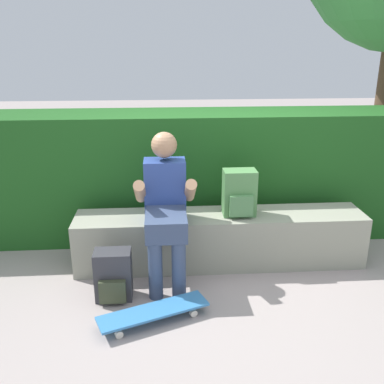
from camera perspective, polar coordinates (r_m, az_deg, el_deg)
The scene contains 7 objects.
ground_plane at distance 3.65m, azimuth 4.51°, elevation -12.28°, with size 24.00×24.00×0.00m, color gray.
bench_main at distance 3.90m, azimuth 3.70°, elevation -6.16°, with size 2.54×0.44×0.47m.
person_skater at distance 3.50m, azimuth -3.50°, elevation -1.54°, with size 0.49×0.62×1.22m.
skateboard_near_person at distance 3.23m, azimuth -5.07°, elevation -15.40°, with size 0.82×0.48×0.09m.
backpack_on_bench at distance 3.75m, azimuth 6.25°, elevation -0.21°, with size 0.28×0.23×0.40m.
backpack_on_ground at distance 3.45m, azimuth -10.29°, elevation -10.81°, with size 0.28×0.23×0.40m.
hedge_row at distance 4.39m, azimuth -3.15°, elevation 2.29°, with size 5.27×0.69×1.25m.
Camera 1 is at (-0.50, -3.07, 1.90)m, focal length 40.61 mm.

